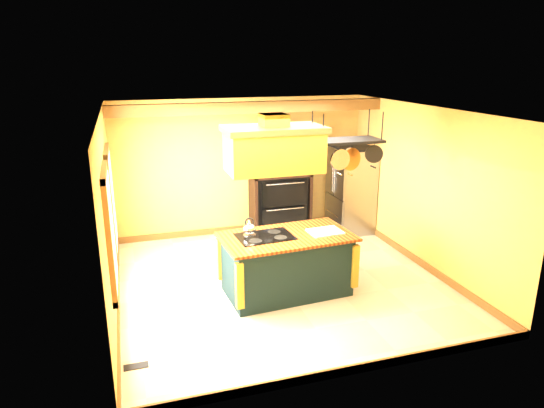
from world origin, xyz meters
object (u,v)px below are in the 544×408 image
hutch (280,192)px  refrigerator (351,191)px  kitchen_island (286,263)px  pot_rack (346,147)px  range_hood (274,147)px

hutch → refrigerator: bearing=-14.9°
kitchen_island → hutch: size_ratio=0.94×
kitchen_island → refrigerator: refrigerator is taller
hutch → pot_rack: bearing=-86.6°
range_hood → pot_rack: 1.10m
kitchen_island → refrigerator: (2.15, 2.26, 0.37)m
refrigerator → pot_rack: bearing=-118.8°
range_hood → hutch: bearing=70.1°
kitchen_island → hutch: 2.76m
kitchen_island → hutch: bearing=70.0°
pot_rack → refrigerator: 2.91m
kitchen_island → hutch: (0.75, 2.63, 0.36)m
hutch → range_hood: bearing=-109.9°
refrigerator → range_hood: bearing=-136.1°
refrigerator → hutch: size_ratio=0.81×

